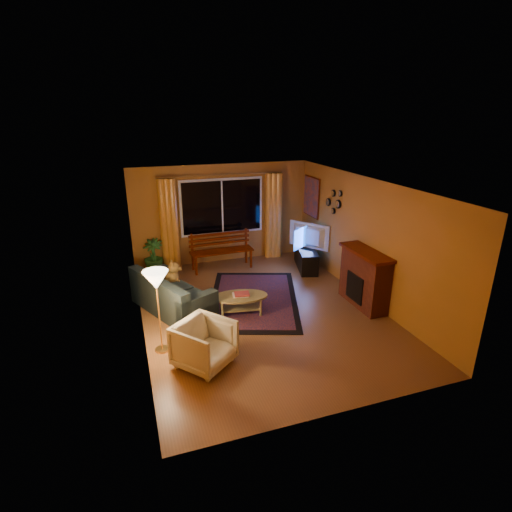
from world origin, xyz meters
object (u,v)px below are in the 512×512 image
object	(u,v)px
sofa	(172,293)
coffee_table	(241,304)
armchair	(204,342)
floor_lamp	(159,312)
bench	(222,260)
tv_console	(306,258)

from	to	relation	value
sofa	coffee_table	world-z (taller)	sofa
sofa	armchair	size ratio (longest dim) A/B	2.37
coffee_table	floor_lamp	bearing A→B (deg)	-153.28
armchair	coffee_table	bearing A→B (deg)	15.23
floor_lamp	armchair	bearing A→B (deg)	-46.29
armchair	floor_lamp	xyz separation A→B (m)	(-0.59, 0.62, 0.30)
bench	armchair	distance (m)	4.01
sofa	tv_console	xyz separation A→B (m)	(3.46, 1.22, -0.13)
sofa	tv_console	world-z (taller)	sofa
sofa	coffee_table	size ratio (longest dim) A/B	1.79
armchair	floor_lamp	distance (m)	0.91
coffee_table	bench	bearing A→B (deg)	84.35
floor_lamp	sofa	bearing A→B (deg)	74.77
sofa	floor_lamp	distance (m)	1.44
sofa	bench	bearing A→B (deg)	26.66
bench	sofa	world-z (taller)	sofa
armchair	tv_console	world-z (taller)	armchair
coffee_table	tv_console	bearing A→B (deg)	38.37
tv_console	coffee_table	bearing A→B (deg)	-126.01
armchair	tv_console	size ratio (longest dim) A/B	0.65
bench	tv_console	size ratio (longest dim) A/B	1.26
coffee_table	armchair	bearing A→B (deg)	-125.11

